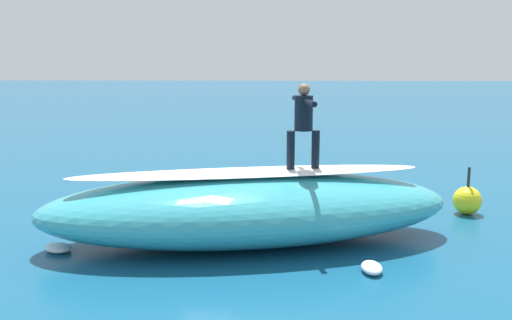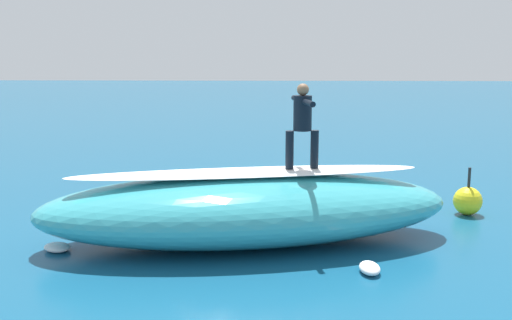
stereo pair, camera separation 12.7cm
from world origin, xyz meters
name	(u,v)px [view 2 (the right image)]	position (x,y,z in m)	size (l,w,h in m)	color
ground_plane	(270,208)	(0.00, 0.00, 0.00)	(120.00, 120.00, 0.00)	#145175
wave_crest	(247,209)	(0.44, 2.60, 0.68)	(8.06, 2.87, 1.36)	teal
wave_foam_lip	(246,172)	(0.44, 2.60, 1.40)	(6.85, 1.00, 0.08)	white
surfboard_riding	(302,171)	(-0.63, 2.39, 1.40)	(2.09, 0.55, 0.09)	silver
surfer_riding	(302,120)	(-0.63, 2.39, 2.40)	(0.65, 1.55, 1.65)	black
surfboard_paddling	(224,184)	(1.31, -2.35, 0.04)	(2.34, 0.48, 0.09)	yellow
surfer_paddling	(220,178)	(1.40, -2.25, 0.23)	(1.40, 1.48, 0.33)	black
buoy_marker	(468,201)	(-4.52, 0.45, 0.33)	(0.65, 0.65, 1.10)	yellow
foam_patch_near	(370,268)	(-1.72, 4.18, 0.09)	(0.57, 0.35, 0.18)	white
foam_patch_mid	(57,247)	(3.97, 3.23, 0.07)	(0.56, 0.44, 0.14)	white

